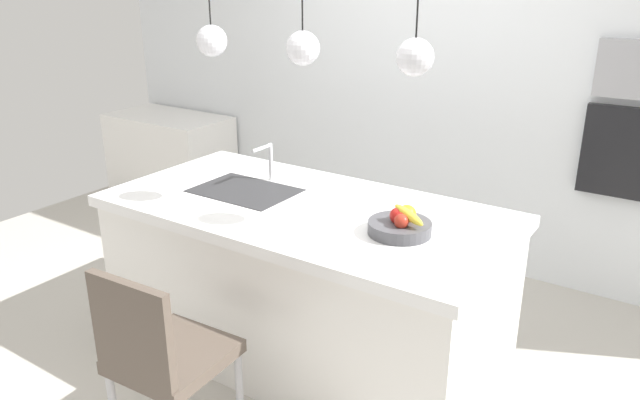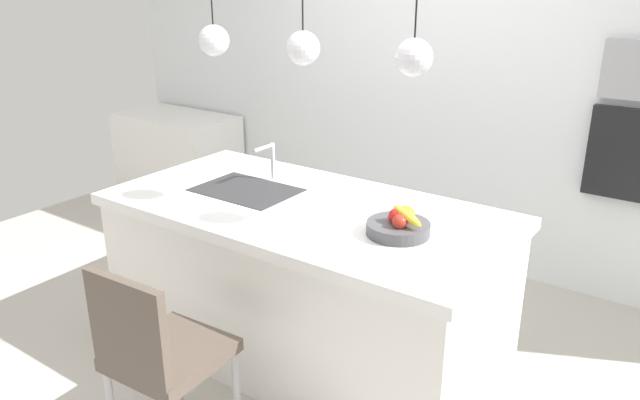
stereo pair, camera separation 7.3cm
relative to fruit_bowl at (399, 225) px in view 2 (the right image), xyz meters
name	(u,v)px [view 2 (the right image)]	position (x,y,z in m)	size (l,w,h in m)	color
floor	(306,349)	(-0.59, 0.06, -0.93)	(6.60, 6.60, 0.00)	#BCB7AD
back_wall	(443,83)	(-0.59, 1.71, 0.37)	(6.00, 0.10, 2.60)	white
kitchen_island	(305,280)	(-0.59, 0.06, -0.49)	(2.15, 1.08, 0.89)	white
sink_basin	(246,191)	(-1.00, 0.06, -0.05)	(0.56, 0.40, 0.02)	#2D2D30
faucet	(270,157)	(-1.00, 0.27, 0.10)	(0.02, 0.17, 0.22)	silver
fruit_bowl	(399,225)	(0.00, 0.00, 0.00)	(0.30, 0.30, 0.15)	#4C4C51
side_counter	(179,159)	(-2.99, 1.34, -0.52)	(1.10, 0.60, 0.83)	white
oven	(637,156)	(0.73, 1.64, 0.07)	(0.56, 0.08, 0.56)	black
chair_near	(158,351)	(-0.63, -0.95, -0.41)	(0.46, 0.48, 0.93)	brown
pendant_light_left	(214,40)	(-1.18, 0.06, 0.76)	(0.17, 0.17, 0.77)	silver
pendant_light_center	(303,47)	(-0.59, 0.06, 0.76)	(0.17, 0.17, 0.77)	silver
pendant_light_right	(414,57)	(0.00, 0.06, 0.76)	(0.17, 0.17, 0.77)	silver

